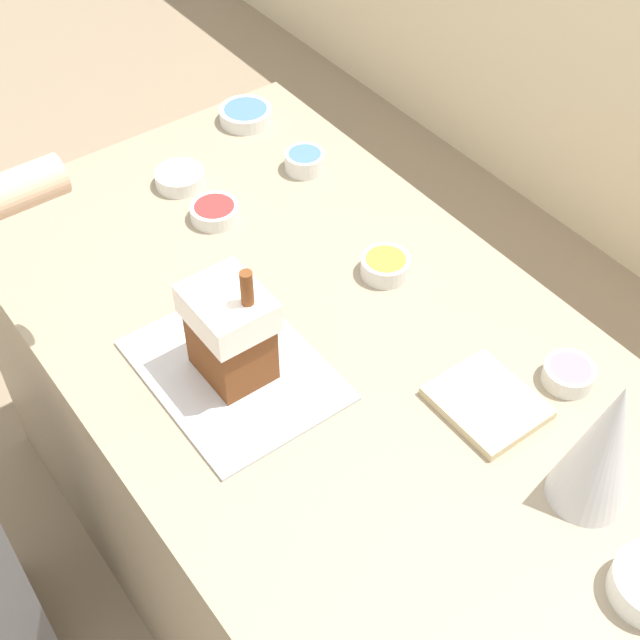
{
  "coord_description": "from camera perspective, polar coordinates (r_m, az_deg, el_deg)",
  "views": [
    {
      "loc": [
        0.95,
        -0.73,
        2.23
      ],
      "look_at": [
        -0.03,
        0.0,
        0.95
      ],
      "focal_mm": 50.0,
      "sensor_mm": 36.0,
      "label": 1
    }
  ],
  "objects": [
    {
      "name": "candy_bowl_center_rear",
      "position": [
        1.95,
        4.21,
        3.51
      ],
      "size": [
        0.11,
        0.11,
        0.04
      ],
      "color": "silver",
      "rests_on": "kitchen_island"
    },
    {
      "name": "gingerbread_house",
      "position": [
        1.69,
        -5.77,
        -0.71
      ],
      "size": [
        0.16,
        0.14,
        0.28
      ],
      "color": "brown",
      "rests_on": "baking_tray"
    },
    {
      "name": "cookbook",
      "position": [
        1.73,
        10.63,
        -5.22
      ],
      "size": [
        0.2,
        0.17,
        0.02
      ],
      "color": "#CCB78C",
      "rests_on": "kitchen_island"
    },
    {
      "name": "kitchen_island",
      "position": [
        2.15,
        0.55,
        -9.83
      ],
      "size": [
        1.8,
        0.97,
        0.89
      ],
      "color": "gray",
      "rests_on": "ground_plane"
    },
    {
      "name": "candy_bowl_front_corner",
      "position": [
        2.24,
        -0.98,
        10.17
      ],
      "size": [
        0.1,
        0.1,
        0.05
      ],
      "color": "silver",
      "rests_on": "kitchen_island"
    },
    {
      "name": "baking_tray",
      "position": [
        1.77,
        -5.51,
        -3.2
      ],
      "size": [
        0.41,
        0.31,
        0.01
      ],
      "color": "silver",
      "rests_on": "kitchen_island"
    },
    {
      "name": "candy_bowl_near_tray_right",
      "position": [
        2.22,
        -8.97,
        9.0
      ],
      "size": [
        0.12,
        0.12,
        0.04
      ],
      "color": "silver",
      "rests_on": "kitchen_island"
    },
    {
      "name": "candy_bowl_far_left",
      "position": [
        2.42,
        -4.78,
        12.99
      ],
      "size": [
        0.14,
        0.14,
        0.04
      ],
      "color": "silver",
      "rests_on": "kitchen_island"
    },
    {
      "name": "ground_plane",
      "position": [
        2.53,
        0.47,
        -15.43
      ],
      "size": [
        12.0,
        12.0,
        0.0
      ],
      "primitive_type": "plane",
      "color": "gray"
    },
    {
      "name": "candy_bowl_near_tray_left",
      "position": [
        1.8,
        15.63,
        -3.31
      ],
      "size": [
        0.1,
        0.1,
        0.04
      ],
      "color": "silver",
      "rests_on": "kitchen_island"
    },
    {
      "name": "candy_bowl_far_right",
      "position": [
        2.1,
        -6.76,
        6.92
      ],
      "size": [
        0.11,
        0.11,
        0.04
      ],
      "color": "silver",
      "rests_on": "kitchen_island"
    },
    {
      "name": "decorative_tree",
      "position": [
        1.55,
        17.72,
        -7.59
      ],
      "size": [
        0.14,
        0.14,
        0.29
      ],
      "color": "silver",
      "rests_on": "kitchen_island"
    }
  ]
}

